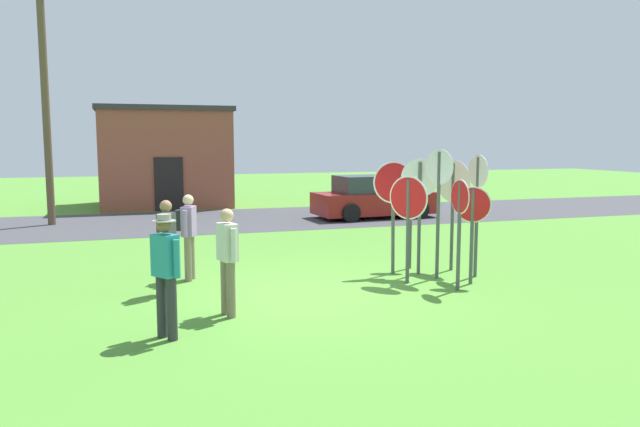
# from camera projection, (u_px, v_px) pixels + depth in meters

# --- Properties ---
(ground_plane) EXTENTS (80.00, 80.00, 0.00)m
(ground_plane) POSITION_uv_depth(u_px,v_px,m) (308.00, 295.00, 10.70)
(ground_plane) COLOR #518E33
(street_asphalt) EXTENTS (60.00, 6.40, 0.01)m
(street_asphalt) POSITION_uv_depth(u_px,v_px,m) (218.00, 220.00, 20.82)
(street_asphalt) COLOR #424247
(street_asphalt) RESTS_ON ground
(building_background) EXTENTS (5.36, 4.84, 4.12)m
(building_background) POSITION_uv_depth(u_px,v_px,m) (164.00, 157.00, 25.58)
(building_background) COLOR brown
(building_background) RESTS_ON ground
(utility_pole) EXTENTS (1.80, 0.24, 8.26)m
(utility_pole) POSITION_uv_depth(u_px,v_px,m) (45.00, 91.00, 19.22)
(utility_pole) COLOR brown
(utility_pole) RESTS_ON ground
(parked_car_on_street) EXTENTS (4.39, 2.20, 1.51)m
(parked_car_on_street) POSITION_uv_depth(u_px,v_px,m) (373.00, 198.00, 21.52)
(parked_car_on_street) COLOR maroon
(parked_car_on_street) RESTS_ON ground
(stop_sign_leaning_left) EXTENTS (0.46, 0.71, 2.07)m
(stop_sign_leaning_left) POSITION_uv_depth(u_px,v_px,m) (408.00, 210.00, 11.42)
(stop_sign_leaning_left) COLOR #474C4C
(stop_sign_leaning_left) RESTS_ON ground
(stop_sign_tallest) EXTENTS (0.07, 0.63, 2.04)m
(stop_sign_tallest) POSITION_uv_depth(u_px,v_px,m) (459.00, 217.00, 10.88)
(stop_sign_tallest) COLOR #474C4C
(stop_sign_tallest) RESTS_ON ground
(stop_sign_low_front) EXTENTS (0.32, 0.84, 2.33)m
(stop_sign_low_front) POSITION_uv_depth(u_px,v_px,m) (453.00, 194.00, 12.59)
(stop_sign_low_front) COLOR #474C4C
(stop_sign_low_front) RESTS_ON ground
(stop_sign_leaning_right) EXTENTS (0.25, 0.66, 2.57)m
(stop_sign_leaning_right) POSITION_uv_depth(u_px,v_px,m) (439.00, 192.00, 11.82)
(stop_sign_leaning_right) COLOR #474C4C
(stop_sign_leaning_right) RESTS_ON ground
(stop_sign_rear_left) EXTENTS (0.68, 0.43, 2.37)m
(stop_sign_rear_left) POSITION_uv_depth(u_px,v_px,m) (420.00, 196.00, 12.21)
(stop_sign_rear_left) COLOR #474C4C
(stop_sign_rear_left) RESTS_ON ground
(stop_sign_nearest) EXTENTS (0.59, 0.30, 1.99)m
(stop_sign_nearest) POSITION_uv_depth(u_px,v_px,m) (411.00, 207.00, 12.79)
(stop_sign_nearest) COLOR #474C4C
(stop_sign_nearest) RESTS_ON ground
(stop_sign_rear_right) EXTENTS (0.85, 0.16, 2.31)m
(stop_sign_rear_right) POSITION_uv_depth(u_px,v_px,m) (393.00, 197.00, 12.28)
(stop_sign_rear_right) COLOR #474C4C
(stop_sign_rear_right) RESTS_ON ground
(stop_sign_far_back) EXTENTS (0.58, 0.39, 1.87)m
(stop_sign_far_back) POSITION_uv_depth(u_px,v_px,m) (472.00, 219.00, 11.39)
(stop_sign_far_back) COLOR #474C4C
(stop_sign_far_back) RESTS_ON ground
(stop_sign_center_cluster) EXTENTS (0.07, 0.65, 2.46)m
(stop_sign_center_cluster) POSITION_uv_depth(u_px,v_px,m) (477.00, 196.00, 11.96)
(stop_sign_center_cluster) COLOR #474C4C
(stop_sign_center_cluster) RESTS_ON ground
(person_near_signs) EXTENTS (0.44, 0.54, 1.69)m
(person_near_signs) POSITION_uv_depth(u_px,v_px,m) (188.00, 231.00, 11.75)
(person_near_signs) COLOR #7A6B56
(person_near_signs) RESTS_ON ground
(person_in_dark_shirt) EXTENTS (0.30, 0.55, 1.69)m
(person_in_dark_shirt) POSITION_uv_depth(u_px,v_px,m) (227.00, 256.00, 9.32)
(person_in_dark_shirt) COLOR #7A6B56
(person_in_dark_shirt) RESTS_ON ground
(person_holding_notes) EXTENTS (0.39, 0.48, 1.74)m
(person_holding_notes) POSITION_uv_depth(u_px,v_px,m) (166.00, 269.00, 8.22)
(person_holding_notes) COLOR #2D2D33
(person_holding_notes) RESTS_ON ground
(person_in_blue) EXTENTS (0.36, 0.52, 1.69)m
(person_in_blue) POSITION_uv_depth(u_px,v_px,m) (167.00, 242.00, 10.64)
(person_in_blue) COLOR #4C5670
(person_in_blue) RESTS_ON ground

